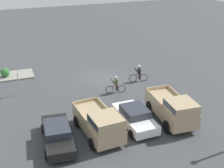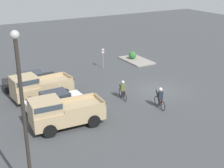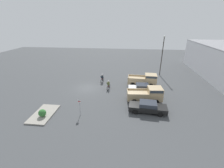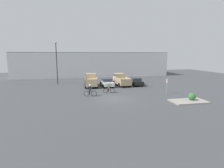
{
  "view_description": "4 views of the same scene",
  "coord_description": "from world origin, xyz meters",
  "views": [
    {
      "loc": [
        8.96,
        26.72,
        11.88
      ],
      "look_at": [
        0.64,
        4.32,
        1.2
      ],
      "focal_mm": 50.0,
      "sensor_mm": 36.0,
      "label": 1
    },
    {
      "loc": [
        -20.06,
        16.16,
        10.34
      ],
      "look_at": [
        0.64,
        4.32,
        1.2
      ],
      "focal_mm": 50.0,
      "sensor_mm": 36.0,
      "label": 2
    },
    {
      "loc": [
        23.01,
        6.81,
        10.73
      ],
      "look_at": [
        0.64,
        4.32,
        1.2
      ],
      "focal_mm": 24.0,
      "sensor_mm": 36.0,
      "label": 3
    },
    {
      "loc": [
        -4.79,
        -21.24,
        5.53
      ],
      "look_at": [
        0.64,
        4.32,
        1.2
      ],
      "focal_mm": 28.0,
      "sensor_mm": 36.0,
      "label": 4
    }
  ],
  "objects": [
    {
      "name": "curb_island",
      "position": [
        8.4,
        -3.33,
        0.07
      ],
      "size": [
        4.22,
        2.42,
        0.15
      ],
      "primitive_type": "cube",
      "color": "gray",
      "rests_on": "ground_plane"
    },
    {
      "name": "pickup_truck_1",
      "position": [
        3.5,
        9.72,
        1.08
      ],
      "size": [
        2.52,
        5.02,
        2.1
      ],
      "color": "tan",
      "rests_on": "ground_plane"
    },
    {
      "name": "sedan_0",
      "position": [
        0.73,
        9.21,
        0.7
      ],
      "size": [
        2.08,
        4.42,
        1.42
      ],
      "color": "white",
      "rests_on": "ground_plane"
    },
    {
      "name": "sedan_1",
      "position": [
        6.33,
        9.51,
        0.69
      ],
      "size": [
        2.22,
        4.85,
        1.37
      ],
      "color": "black",
      "rests_on": "ground_plane"
    },
    {
      "name": "cyclist_0",
      "position": [
        0.04,
        3.66,
        0.8
      ],
      "size": [
        1.74,
        0.54,
        1.6
      ],
      "color": "black",
      "rests_on": "ground_plane"
    },
    {
      "name": "cyclist_1",
      "position": [
        -2.88,
        2.09,
        0.86
      ],
      "size": [
        1.77,
        0.54,
        1.68
      ],
      "color": "black",
      "rests_on": "ground_plane"
    },
    {
      "name": "ground_plane",
      "position": [
        0.0,
        0.0,
        0.0
      ],
      "size": [
        80.0,
        80.0,
        0.0
      ],
      "primitive_type": "plane",
      "color": "#424447"
    },
    {
      "name": "fire_lane_sign",
      "position": [
        7.99,
        1.21,
        1.34
      ],
      "size": [
        0.06,
        0.3,
        2.21
      ],
      "color": "#9E9EA3",
      "rests_on": "ground_plane"
    },
    {
      "name": "lamppost",
      "position": [
        -8.15,
        13.58,
        4.63
      ],
      "size": [
        0.36,
        0.36,
        8.05
      ],
      "color": "#2D2823",
      "rests_on": "ground_plane"
    },
    {
      "name": "shrub",
      "position": [
        8.94,
        -3.14,
        0.59
      ],
      "size": [
        0.89,
        0.89,
        0.89
      ],
      "color": "#337033",
      "rests_on": "curb_island"
    },
    {
      "name": "pickup_truck_0",
      "position": [
        -2.04,
        9.75,
        1.14
      ],
      "size": [
        2.46,
        5.03,
        2.19
      ],
      "color": "tan",
      "rests_on": "ground_plane"
    }
  ]
}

